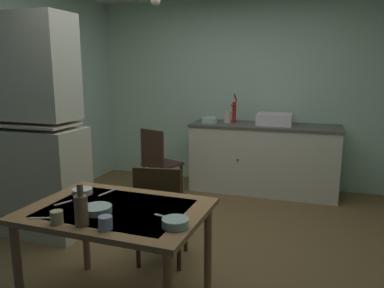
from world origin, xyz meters
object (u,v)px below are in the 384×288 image
Objects in this scene: chair_far_side at (161,211)px; glass_bottle at (81,209)px; dining_table at (117,221)px; hand_pump at (234,110)px; sink_basin at (275,119)px; chair_by_counter at (159,161)px; mixing_bowl_counter at (209,120)px; hutch_cabinet at (33,135)px; teacup_cream at (57,217)px; serving_bowl_wide at (175,223)px.

chair_far_side is 1.03m from glass_bottle.
dining_table is 4.71× the size of glass_bottle.
hand_pump is at bearing 86.94° from chair_far_side.
sink_basin reaches higher than dining_table.
glass_bottle is (0.62, -2.54, 0.36)m from chair_by_counter.
chair_by_counter is (-0.50, -0.56, -0.48)m from mixing_bowl_counter.
chair_far_side is (-0.12, -2.23, -0.61)m from hand_pump.
glass_bottle is at bearing -93.58° from hand_pump.
sink_basin is at bearing 76.28° from dining_table.
hand_pump is at bearing 87.03° from dining_table.
mixing_bowl_counter reaches higher than chair_by_counter.
hutch_cabinet is 2.29m from mixing_bowl_counter.
sink_basin is at bearing 3.32° from mixing_bowl_counter.
chair_by_counter is 2.64m from glass_bottle.
teacup_cream is at bearing -121.92° from dining_table.
chair_by_counter reaches higher than teacup_cream.
hand_pump is 2.48× the size of serving_bowl_wide.
teacup_cream is at bearing -90.69° from mixing_bowl_counter.
dining_table is (-0.69, -2.84, -0.35)m from sink_basin.
sink_basin is 0.86m from mixing_bowl_counter.
serving_bowl_wide is 0.55m from glass_bottle.
dining_table is at bearing 80.71° from glass_bottle.
glass_bottle is (-0.74, -3.15, -0.16)m from sink_basin.
glass_bottle is at bearing -94.82° from chair_far_side.
sink_basin is 5.76× the size of teacup_cream.
hutch_cabinet is 1.77m from glass_bottle.
hutch_cabinet is at bearing 134.93° from teacup_cream.
teacup_cream is at bearing -105.84° from sink_basin.
chair_by_counter is (-0.67, 2.23, -0.17)m from dining_table.
sink_basin is 1.77× the size of glass_bottle.
hutch_cabinet reaches higher than glass_bottle.
hutch_cabinet is 2.41× the size of chair_by_counter.
chair_far_side is at bearing -106.84° from sink_basin.
chair_by_counter reaches higher than dining_table.
serving_bowl_wide is at bearing -83.96° from hand_pump.
mixing_bowl_counter is 3.12m from teacup_cream.
hutch_cabinet reaches higher than chair_by_counter.
chair_far_side is at bearing 118.72° from serving_bowl_wide.
sink_basin is 2.35m from chair_far_side.
hutch_cabinet is 27.60× the size of teacup_cream.
dining_table is 1.34× the size of chair_by_counter.
hutch_cabinet is at bearing 139.03° from glass_bottle.
glass_bottle is (-0.52, -0.15, 0.07)m from serving_bowl_wide.
mixing_bowl_counter is at bearing 57.92° from hutch_cabinet.
mixing_bowl_counter is at bearing 92.18° from glass_bottle.
hutch_cabinet is 13.44× the size of serving_bowl_wide.
hutch_cabinet reaches higher than chair_far_side.
chair_far_side is 0.98× the size of chair_by_counter.
hand_pump reaches higher than glass_bottle.
chair_far_side is at bearing -93.06° from hand_pump.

